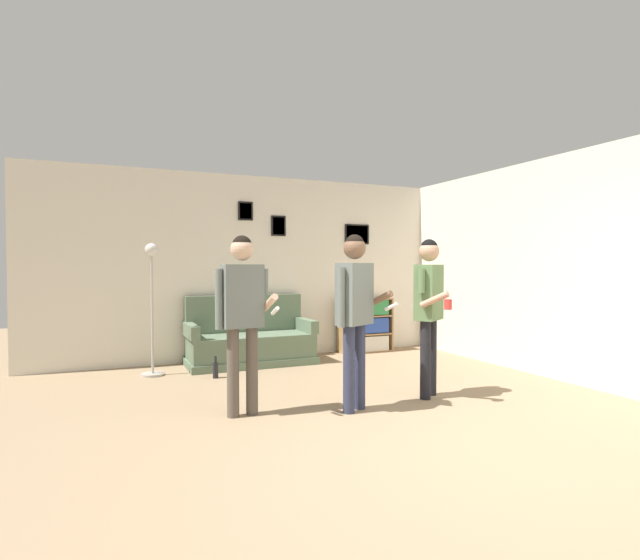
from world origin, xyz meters
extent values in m
plane|color=#937A5B|center=(0.00, 0.00, 0.00)|extent=(20.00, 20.00, 0.00)
cube|color=silver|center=(0.00, 4.50, 1.35)|extent=(7.28, 0.06, 2.70)
cube|color=black|center=(-0.63, 4.45, 2.18)|extent=(0.22, 0.02, 0.27)
cube|color=beige|center=(-0.63, 4.45, 2.18)|extent=(0.17, 0.01, 0.23)
cube|color=black|center=(-0.12, 4.45, 1.97)|extent=(0.22, 0.02, 0.30)
cube|color=gray|center=(-0.12, 4.45, 1.97)|extent=(0.18, 0.01, 0.26)
cube|color=black|center=(1.21, 4.45, 1.88)|extent=(0.43, 0.02, 0.32)
cube|color=gray|center=(1.21, 4.45, 1.88)|extent=(0.38, 0.01, 0.27)
cube|color=silver|center=(2.47, 2.23, 1.35)|extent=(0.06, 6.87, 2.70)
cube|color=#5B7056|center=(-0.67, 4.03, 0.05)|extent=(1.75, 0.80, 0.10)
cube|color=#5B7056|center=(-0.67, 4.03, 0.26)|extent=(1.69, 0.74, 0.32)
cube|color=#5B7056|center=(-0.67, 4.36, 0.68)|extent=(1.69, 0.14, 0.53)
cube|color=#5B7056|center=(-1.49, 4.03, 0.51)|extent=(0.12, 0.74, 0.18)
cube|color=#5B7056|center=(0.14, 4.03, 0.51)|extent=(0.12, 0.74, 0.18)
cube|color=#A87F51|center=(0.85, 4.28, 0.43)|extent=(0.02, 0.30, 0.86)
cube|color=#A87F51|center=(1.70, 4.28, 0.43)|extent=(0.02, 0.30, 0.86)
cube|color=#A87F51|center=(1.27, 4.42, 0.43)|extent=(0.87, 0.01, 0.86)
cube|color=#A87F51|center=(1.27, 4.28, 0.01)|extent=(0.82, 0.30, 0.02)
cube|color=#A87F51|center=(1.27, 4.28, 0.85)|extent=(0.82, 0.30, 0.02)
cube|color=#A87F51|center=(1.27, 4.28, 0.29)|extent=(0.82, 0.30, 0.02)
cube|color=#A87F51|center=(1.27, 4.28, 0.57)|extent=(0.82, 0.30, 0.02)
cube|color=beige|center=(1.27, 4.27, 0.14)|extent=(0.71, 0.26, 0.23)
cube|color=#2847A3|center=(1.27, 4.27, 0.43)|extent=(0.71, 0.26, 0.23)
cube|color=#338447|center=(1.27, 4.27, 0.71)|extent=(0.71, 0.26, 0.23)
cylinder|color=#ADA89E|center=(-1.99, 3.82, 0.01)|extent=(0.28, 0.28, 0.03)
cylinder|color=#ADA89E|center=(-1.99, 3.82, 0.77)|extent=(0.03, 0.03, 1.48)
sphere|color=silver|center=(-1.99, 3.82, 1.58)|extent=(0.16, 0.16, 0.16)
cylinder|color=brown|center=(-1.47, 1.74, 0.41)|extent=(0.11, 0.11, 0.81)
cylinder|color=brown|center=(-1.30, 1.75, 0.41)|extent=(0.11, 0.11, 0.81)
cube|color=slate|center=(-1.38, 1.75, 1.10)|extent=(0.37, 0.22, 0.58)
sphere|color=#D1A889|center=(-1.38, 1.75, 1.53)|extent=(0.21, 0.21, 0.21)
sphere|color=black|center=(-1.38, 1.75, 1.56)|extent=(0.18, 0.18, 0.18)
cylinder|color=slate|center=(-1.17, 1.76, 1.23)|extent=(0.07, 0.07, 0.24)
cylinder|color=#D1A889|center=(-1.16, 1.62, 1.04)|extent=(0.08, 0.30, 0.18)
cylinder|color=white|center=(-1.16, 1.49, 0.98)|extent=(0.04, 0.14, 0.09)
cylinder|color=slate|center=(-1.60, 1.73, 1.08)|extent=(0.07, 0.07, 0.54)
cylinder|color=#2D334C|center=(-0.45, 1.43, 0.41)|extent=(0.11, 0.11, 0.82)
cylinder|color=#2D334C|center=(-0.30, 1.52, 0.41)|extent=(0.11, 0.11, 0.82)
cube|color=slate|center=(-0.38, 1.47, 1.11)|extent=(0.41, 0.35, 0.58)
sphere|color=brown|center=(-0.38, 1.47, 1.54)|extent=(0.21, 0.21, 0.21)
sphere|color=black|center=(-0.38, 1.47, 1.58)|extent=(0.18, 0.18, 0.18)
cylinder|color=slate|center=(-0.19, 1.57, 1.24)|extent=(0.07, 0.07, 0.25)
cylinder|color=brown|center=(-0.12, 1.45, 1.05)|extent=(0.20, 0.29, 0.18)
cylinder|color=white|center=(-0.06, 1.33, 0.99)|extent=(0.10, 0.14, 0.09)
cylinder|color=slate|center=(-0.56, 1.37, 1.09)|extent=(0.07, 0.07, 0.55)
cylinder|color=black|center=(0.49, 1.55, 0.41)|extent=(0.11, 0.11, 0.81)
cylinder|color=black|center=(0.64, 1.65, 0.41)|extent=(0.11, 0.11, 0.81)
cube|color=#5B7A4C|center=(0.56, 1.60, 1.10)|extent=(0.41, 0.37, 0.57)
sphere|color=tan|center=(0.56, 1.60, 1.53)|extent=(0.21, 0.21, 0.21)
sphere|color=black|center=(0.56, 1.60, 1.56)|extent=(0.18, 0.18, 0.18)
cylinder|color=#5B7A4C|center=(0.74, 1.72, 1.08)|extent=(0.07, 0.07, 0.54)
cylinder|color=#5B7A4C|center=(0.38, 1.48, 1.22)|extent=(0.07, 0.07, 0.24)
cylinder|color=tan|center=(0.46, 1.37, 1.04)|extent=(0.22, 0.28, 0.18)
cylinder|color=red|center=(0.54, 1.26, 1.00)|extent=(0.08, 0.08, 0.10)
cylinder|color=black|center=(-1.30, 3.37, 0.09)|extent=(0.07, 0.07, 0.19)
cylinder|color=black|center=(-1.30, 3.37, 0.23)|extent=(0.03, 0.03, 0.08)
camera|label=1|loc=(-2.54, -2.70, 1.38)|focal=28.00mm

